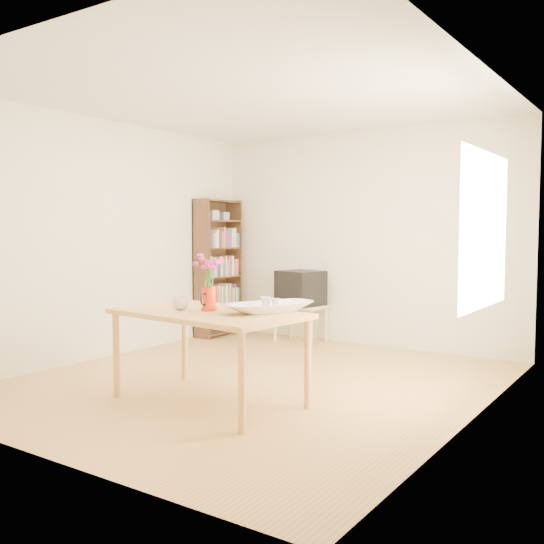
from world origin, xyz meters
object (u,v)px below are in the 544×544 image
Objects in this scene: pitcher at (209,300)px; television at (301,287)px; bowl at (270,283)px; table at (209,320)px; mug at (180,303)px.

television is (-0.79, 2.72, -0.16)m from pitcher.
table is at bearing -153.46° from bowl.
pitcher is 0.42× the size of bowl.
bowl is (0.69, 0.29, 0.18)m from mug.
table is at bearing -59.76° from television.
pitcher is 2.83m from television.
bowl is (0.44, 0.22, 0.30)m from table.
television reaches higher than table.
pitcher is at bearing -167.77° from mug.
bowl is at bearing 32.20° from table.
television reaches higher than mug.
television is at bearing 101.24° from pitcher.
bowl reaches higher than table.
television is at bearing -88.60° from mug.
pitcher is 0.52m from bowl.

